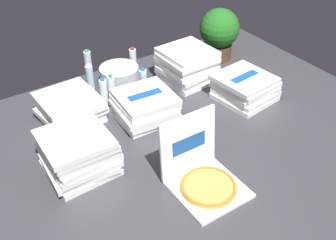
{
  "coord_description": "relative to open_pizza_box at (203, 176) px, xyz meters",
  "views": [
    {
      "loc": [
        -1.24,
        -1.71,
        1.73
      ],
      "look_at": [
        -0.04,
        0.1,
        0.14
      ],
      "focal_mm": 43.32,
      "sensor_mm": 36.0,
      "label": 1
    }
  ],
  "objects": [
    {
      "name": "water_bottle_2",
      "position": [
        0.32,
        1.38,
        0.04
      ],
      "size": [
        0.06,
        0.06,
        0.24
      ],
      "color": "white",
      "rests_on": "ground_plane"
    },
    {
      "name": "water_bottle_5",
      "position": [
        -0.04,
        1.08,
        0.04
      ],
      "size": [
        0.06,
        0.06,
        0.24
      ],
      "color": "white",
      "rests_on": "ground_plane"
    },
    {
      "name": "pizza_stack_right_far",
      "position": [
        0.85,
        0.57,
        0.02
      ],
      "size": [
        0.44,
        0.45,
        0.19
      ],
      "color": "white",
      "rests_on": "ground_plane"
    },
    {
      "name": "open_pizza_box",
      "position": [
        0.0,
        0.0,
        0.0
      ],
      "size": [
        0.39,
        0.43,
        0.41
      ],
      "color": "white",
      "rests_on": "ground_plane"
    },
    {
      "name": "pizza_stack_left_mid",
      "position": [
        0.07,
        0.78,
        0.02
      ],
      "size": [
        0.44,
        0.43,
        0.19
      ],
      "color": "white",
      "rests_on": "ground_plane"
    },
    {
      "name": "water_bottle_4",
      "position": [
        -0.01,
        1.55,
        0.04
      ],
      "size": [
        0.06,
        0.06,
        0.24
      ],
      "color": "silver",
      "rests_on": "ground_plane"
    },
    {
      "name": "water_bottle_1",
      "position": [
        -0.1,
        1.32,
        0.04
      ],
      "size": [
        0.06,
        0.06,
        0.24
      ],
      "color": "silver",
      "rests_on": "ground_plane"
    },
    {
      "name": "pizza_stack_right_near",
      "position": [
        0.64,
        1.05,
        0.06
      ],
      "size": [
        0.43,
        0.43,
        0.27
      ],
      "color": "white",
      "rests_on": "ground_plane"
    },
    {
      "name": "ground_plane",
      "position": [
        0.12,
        0.4,
        -0.08
      ],
      "size": [
        3.2,
        2.4,
        0.02
      ],
      "primitive_type": "cube",
      "color": "#38383D"
    },
    {
      "name": "water_bottle_0",
      "position": [
        0.21,
        1.03,
        0.04
      ],
      "size": [
        0.06,
        0.06,
        0.24
      ],
      "color": "silver",
      "rests_on": "ground_plane"
    },
    {
      "name": "ice_bucket",
      "position": [
        0.13,
        1.27,
        0.01
      ],
      "size": [
        0.32,
        0.32,
        0.17
      ],
      "primitive_type": "cylinder",
      "color": "#B7BABF",
      "rests_on": "ground_plane"
    },
    {
      "name": "pizza_stack_left_near",
      "position": [
        -0.55,
        0.52,
        0.06
      ],
      "size": [
        0.42,
        0.41,
        0.27
      ],
      "color": "white",
      "rests_on": "ground_plane"
    },
    {
      "name": "pizza_stack_center_far",
      "position": [
        -0.38,
        1.06,
        0.02
      ],
      "size": [
        0.45,
        0.44,
        0.19
      ],
      "color": "white",
      "rests_on": "ground_plane"
    },
    {
      "name": "potted_plant",
      "position": [
        1.1,
        1.21,
        0.18
      ],
      "size": [
        0.35,
        0.35,
        0.46
      ],
      "color": "#513323",
      "rests_on": "ground_plane"
    },
    {
      "name": "water_bottle_3",
      "position": [
        -0.11,
        1.07,
        0.04
      ],
      "size": [
        0.06,
        0.06,
        0.24
      ],
      "color": "white",
      "rests_on": "ground_plane"
    }
  ]
}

